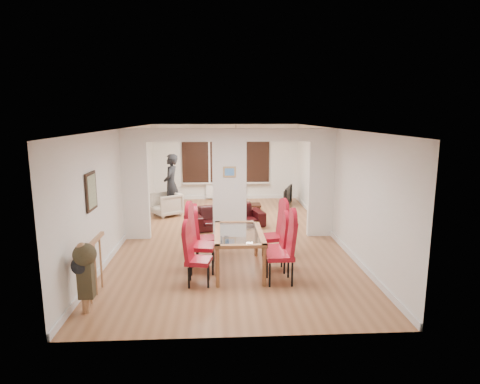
{
  "coord_description": "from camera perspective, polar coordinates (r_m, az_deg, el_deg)",
  "views": [
    {
      "loc": [
        -0.25,
        -9.36,
        2.9
      ],
      "look_at": [
        0.28,
        0.6,
        0.98
      ],
      "focal_mm": 30.0,
      "sensor_mm": 36.0,
      "label": 1
    }
  ],
  "objects": [
    {
      "name": "dining_table",
      "position": [
        7.66,
        -0.18,
        -8.39
      ],
      "size": [
        0.9,
        1.6,
        0.75
      ],
      "primitive_type": null,
      "color": "brown",
      "rests_on": "floor"
    },
    {
      "name": "armchair",
      "position": [
        11.92,
        -10.37,
        -1.74
      ],
      "size": [
        1.01,
        1.01,
        0.67
      ],
      "primitive_type": "imported",
      "rotation": [
        0.0,
        0.0,
        -0.98
      ],
      "color": "#BAAE9E",
      "rests_on": "floor"
    },
    {
      "name": "divider_wall",
      "position": [
        9.5,
        -1.51,
        1.17
      ],
      "size": [
        5.0,
        0.18,
        2.6
      ],
      "primitive_type": "cube",
      "color": "white",
      "rests_on": "floor"
    },
    {
      "name": "pillar_photo",
      "position": [
        9.36,
        -1.51,
        2.88
      ],
      "size": [
        0.3,
        0.03,
        0.25
      ],
      "primitive_type": "cube",
      "color": "#4C8CD8",
      "rests_on": "divider_wall"
    },
    {
      "name": "stair_newel",
      "position": [
        6.89,
        -20.03,
        -9.76
      ],
      "size": [
        0.4,
        1.2,
        1.1
      ],
      "primitive_type": null,
      "color": "#A2714A",
      "rests_on": "floor"
    },
    {
      "name": "dining_chair_la",
      "position": [
        7.03,
        -5.92,
        -9.09
      ],
      "size": [
        0.48,
        0.48,
        1.02
      ],
      "primitive_type": null,
      "rotation": [
        0.0,
        0.0,
        -0.2
      ],
      "color": "maroon",
      "rests_on": "floor"
    },
    {
      "name": "pendant_light",
      "position": [
        12.7,
        -0.58,
        7.48
      ],
      "size": [
        0.36,
        0.36,
        0.36
      ],
      "primitive_type": "sphere",
      "color": "orange",
      "rests_on": "room_walls"
    },
    {
      "name": "bowl",
      "position": [
        12.35,
        1.03,
        -1.55
      ],
      "size": [
        0.23,
        0.23,
        0.06
      ],
      "primitive_type": "imported",
      "color": "black",
      "rests_on": "coffee_table"
    },
    {
      "name": "dining_chair_lc",
      "position": [
        8.19,
        -4.98,
        -6.15
      ],
      "size": [
        0.46,
        0.46,
        1.02
      ],
      "primitive_type": null,
      "rotation": [
        0.0,
        0.0,
        0.15
      ],
      "color": "maroon",
      "rests_on": "floor"
    },
    {
      "name": "room_walls",
      "position": [
        9.5,
        -1.51,
        1.17
      ],
      "size": [
        5.0,
        9.0,
        2.6
      ],
      "primitive_type": null,
      "color": "silver",
      "rests_on": "floor"
    },
    {
      "name": "floor",
      "position": [
        9.81,
        -1.48,
        -6.34
      ],
      "size": [
        5.0,
        9.0,
        0.01
      ],
      "primitive_type": "cube",
      "color": "#935F3B",
      "rests_on": "ground"
    },
    {
      "name": "dining_chair_ra",
      "position": [
        7.08,
        5.67,
        -8.29
      ],
      "size": [
        0.47,
        0.47,
        1.17
      ],
      "primitive_type": null,
      "rotation": [
        0.0,
        0.0,
        0.01
      ],
      "color": "maroon",
      "rests_on": "floor"
    },
    {
      "name": "bottle",
      "position": [
        12.35,
        -0.24,
        -0.98
      ],
      "size": [
        0.07,
        0.07,
        0.29
      ],
      "primitive_type": "cylinder",
      "color": "#143F19",
      "rests_on": "coffee_table"
    },
    {
      "name": "radiator",
      "position": [
        14.01,
        -1.99,
        0.17
      ],
      "size": [
        1.4,
        0.08,
        0.5
      ],
      "primitive_type": "cube",
      "color": "white",
      "rests_on": "floor"
    },
    {
      "name": "television",
      "position": [
        13.21,
        6.45,
        -0.53
      ],
      "size": [
        1.05,
        0.49,
        0.61
      ],
      "primitive_type": "imported",
      "rotation": [
        0.0,
        0.0,
        1.22
      ],
      "color": "black",
      "rests_on": "floor"
    },
    {
      "name": "person",
      "position": [
        11.99,
        -9.76,
        1.08
      ],
      "size": [
        0.7,
        0.5,
        1.79
      ],
      "primitive_type": "imported",
      "rotation": [
        0.0,
        0.0,
        -1.69
      ],
      "color": "black",
      "rests_on": "floor"
    },
    {
      "name": "coffee_table",
      "position": [
        12.32,
        0.75,
        -2.23
      ],
      "size": [
        1.02,
        0.67,
        0.22
      ],
      "primitive_type": null,
      "rotation": [
        0.0,
        0.0,
        -0.23
      ],
      "color": "black",
      "rests_on": "floor"
    },
    {
      "name": "shoes",
      "position": [
        9.35,
        -2.43,
        -6.86
      ],
      "size": [
        0.26,
        0.28,
        0.11
      ],
      "primitive_type": null,
      "color": "black",
      "rests_on": "floor"
    },
    {
      "name": "dining_chair_rb",
      "position": [
        7.61,
        4.96,
        -7.49
      ],
      "size": [
        0.42,
        0.42,
        1.02
      ],
      "primitive_type": null,
      "rotation": [
        0.0,
        0.0,
        0.03
      ],
      "color": "maroon",
      "rests_on": "floor"
    },
    {
      "name": "wall_poster",
      "position": [
        7.42,
        -20.41,
        0.09
      ],
      "size": [
        0.04,
        0.52,
        0.67
      ],
      "primitive_type": "cube",
      "color": "gray",
      "rests_on": "room_walls"
    },
    {
      "name": "sofa",
      "position": [
        10.55,
        -1.77,
        -3.53
      ],
      "size": [
        2.03,
        1.22,
        0.56
      ],
      "primitive_type": "imported",
      "rotation": [
        0.0,
        0.0,
        0.27
      ],
      "color": "black",
      "rests_on": "floor"
    },
    {
      "name": "dining_chair_rc",
      "position": [
        8.19,
        4.7,
        -5.82
      ],
      "size": [
        0.53,
        0.53,
        1.11
      ],
      "primitive_type": null,
      "rotation": [
        0.0,
        0.0,
        0.24
      ],
      "color": "maroon",
      "rests_on": "floor"
    },
    {
      "name": "dining_chair_lb",
      "position": [
        7.55,
        -5.42,
        -6.99
      ],
      "size": [
        0.55,
        0.55,
        1.18
      ],
      "primitive_type": null,
      "rotation": [
        0.0,
        0.0,
        -0.17
      ],
      "color": "maroon",
      "rests_on": "floor"
    },
    {
      "name": "bay_window_blinds",
      "position": [
        13.88,
        -2.03,
        5.07
      ],
      "size": [
        3.0,
        0.08,
        1.8
      ],
      "primitive_type": "cube",
      "color": "black",
      "rests_on": "room_walls"
    }
  ]
}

